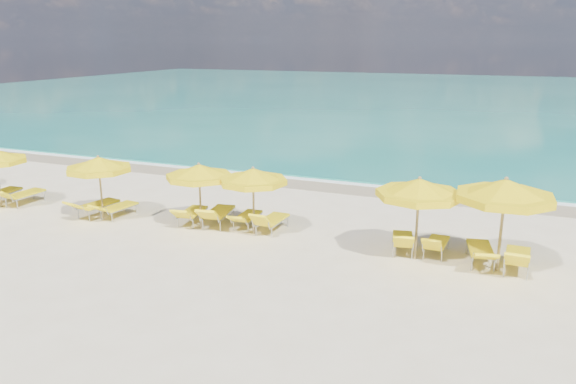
% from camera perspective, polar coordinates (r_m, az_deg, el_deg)
% --- Properties ---
extents(ground_plane, '(120.00, 120.00, 0.00)m').
position_cam_1_polar(ground_plane, '(17.03, -1.92, -5.13)').
color(ground_plane, beige).
extents(ocean, '(120.00, 80.00, 0.30)m').
position_cam_1_polar(ocean, '(63.18, 16.40, 9.22)').
color(ocean, '#147263').
rests_on(ocean, ground).
extents(wet_sand_band, '(120.00, 2.60, 0.01)m').
position_cam_1_polar(wet_sand_band, '(23.67, 5.42, 0.66)').
color(wet_sand_band, tan).
rests_on(wet_sand_band, ground).
extents(foam_line, '(120.00, 1.20, 0.03)m').
position_cam_1_polar(foam_line, '(24.41, 5.97, 1.10)').
color(foam_line, white).
rests_on(foam_line, ground).
extents(whitecap_near, '(14.00, 0.36, 0.05)m').
position_cam_1_polar(whitecap_near, '(34.48, 0.53, 5.32)').
color(whitecap_near, white).
rests_on(whitecap_near, ground).
extents(whitecap_far, '(18.00, 0.30, 0.05)m').
position_cam_1_polar(whitecap_far, '(39.03, 24.18, 5.15)').
color(whitecap_far, white).
rests_on(whitecap_far, ground).
extents(umbrella_2, '(2.76, 2.76, 2.21)m').
position_cam_1_polar(umbrella_2, '(19.77, -18.68, 2.63)').
color(umbrella_2, '#987F4C').
rests_on(umbrella_2, ground).
extents(umbrella_3, '(2.76, 2.76, 2.16)m').
position_cam_1_polar(umbrella_3, '(18.06, -9.02, 1.98)').
color(umbrella_3, '#987F4C').
rests_on(umbrella_3, ground).
extents(umbrella_4, '(2.56, 2.56, 2.17)m').
position_cam_1_polar(umbrella_4, '(17.27, -3.57, 1.56)').
color(umbrella_4, '#987F4C').
rests_on(umbrella_4, ground).
extents(umbrella_5, '(2.59, 2.59, 2.38)m').
position_cam_1_polar(umbrella_5, '(15.53, 13.18, 0.30)').
color(umbrella_5, '#987F4C').
rests_on(umbrella_5, ground).
extents(umbrella_6, '(3.20, 3.20, 2.56)m').
position_cam_1_polar(umbrella_6, '(15.35, 21.19, 0.10)').
color(umbrella_6, '#987F4C').
rests_on(umbrella_6, ground).
extents(lounger_1_left, '(0.79, 1.93, 0.92)m').
position_cam_1_polar(lounger_1_left, '(23.58, -27.14, -0.43)').
color(lounger_1_left, '#A5A8AD').
rests_on(lounger_1_left, ground).
extents(lounger_1_right, '(0.69, 1.92, 0.81)m').
position_cam_1_polar(lounger_1_right, '(23.02, -25.21, -0.58)').
color(lounger_1_right, '#A5A8AD').
rests_on(lounger_1_right, ground).
extents(lounger_2_left, '(0.95, 2.01, 0.77)m').
position_cam_1_polar(lounger_2_left, '(20.59, -18.81, -1.66)').
color(lounger_2_left, '#A5A8AD').
rests_on(lounger_2_left, ground).
extents(lounger_2_right, '(0.80, 1.83, 0.69)m').
position_cam_1_polar(lounger_2_right, '(20.21, -16.88, -1.87)').
color(lounger_2_right, '#A5A8AD').
rests_on(lounger_2_right, ground).
extents(lounger_3_left, '(0.85, 1.86, 0.77)m').
position_cam_1_polar(lounger_3_left, '(18.98, -9.74, -2.49)').
color(lounger_3_left, '#A5A8AD').
rests_on(lounger_3_left, ground).
extents(lounger_3_right, '(0.95, 2.09, 0.87)m').
position_cam_1_polar(lounger_3_right, '(18.67, -7.10, -2.59)').
color(lounger_3_right, '#A5A8AD').
rests_on(lounger_3_right, ground).
extents(lounger_4_left, '(0.65, 1.76, 0.68)m').
position_cam_1_polar(lounger_4_left, '(18.40, -4.17, -2.91)').
color(lounger_4_left, '#A5A8AD').
rests_on(lounger_4_left, ground).
extents(lounger_4_right, '(0.68, 1.80, 0.87)m').
position_cam_1_polar(lounger_4_right, '(17.90, -1.67, -3.33)').
color(lounger_4_right, '#A5A8AD').
rests_on(lounger_4_right, ground).
extents(lounger_5_left, '(0.92, 1.80, 0.83)m').
position_cam_1_polar(lounger_5_left, '(16.55, 11.55, -5.25)').
color(lounger_5_left, '#A5A8AD').
rests_on(lounger_5_left, ground).
extents(lounger_5_right, '(0.62, 1.64, 0.78)m').
position_cam_1_polar(lounger_5_right, '(16.55, 14.81, -5.51)').
color(lounger_5_right, '#A5A8AD').
rests_on(lounger_5_right, ground).
extents(lounger_6_left, '(0.98, 2.03, 0.74)m').
position_cam_1_polar(lounger_6_left, '(16.26, 18.94, -6.12)').
color(lounger_6_left, '#A5A8AD').
rests_on(lounger_6_left, ground).
extents(lounger_6_right, '(0.69, 1.87, 0.87)m').
position_cam_1_polar(lounger_6_right, '(16.12, 22.23, -6.63)').
color(lounger_6_right, '#A5A8AD').
rests_on(lounger_6_right, ground).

